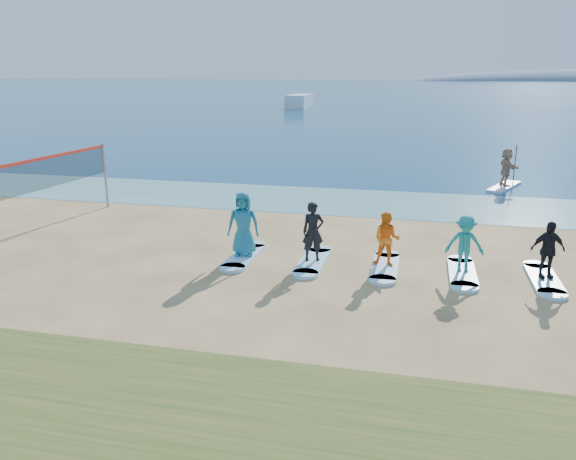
% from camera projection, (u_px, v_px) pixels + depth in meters
% --- Properties ---
extents(ground, '(600.00, 600.00, 0.00)m').
position_uv_depth(ground, '(325.00, 301.00, 13.25)').
color(ground, tan).
rests_on(ground, ground).
extents(shallow_water, '(600.00, 600.00, 0.00)m').
position_uv_depth(shallow_water, '(368.00, 202.00, 23.08)').
color(shallow_water, teal).
rests_on(shallow_water, ground).
extents(ocean, '(600.00, 600.00, 0.00)m').
position_uv_depth(ocean, '(417.00, 89.00, 163.03)').
color(ocean, navy).
rests_on(ocean, ground).
extents(volleyball_net, '(0.79, 9.06, 2.50)m').
position_uv_depth(volleyball_net, '(18.00, 180.00, 17.74)').
color(volleyball_net, gray).
rests_on(volleyball_net, ground).
extents(paddleboard, '(1.86, 3.03, 0.12)m').
position_uv_depth(paddleboard, '(504.00, 187.00, 25.95)').
color(paddleboard, silver).
rests_on(paddleboard, ground).
extents(paddleboarder, '(0.94, 1.67, 1.71)m').
position_uv_depth(paddleboarder, '(506.00, 167.00, 25.70)').
color(paddleboarder, tan).
rests_on(paddleboarder, paddleboard).
extents(boat_offshore_a, '(2.93, 6.96, 1.86)m').
position_uv_depth(boat_offshore_a, '(300.00, 108.00, 80.97)').
color(boat_offshore_a, silver).
rests_on(boat_offshore_a, ground).
extents(surfboard_0, '(0.70, 2.20, 0.09)m').
position_uv_depth(surfboard_0, '(244.00, 256.00, 16.31)').
color(surfboard_0, '#A4E1FF').
rests_on(surfboard_0, ground).
extents(student_0, '(0.98, 0.72, 1.86)m').
position_uv_depth(student_0, '(243.00, 224.00, 16.05)').
color(student_0, teal).
rests_on(student_0, surfboard_0).
extents(surfboard_1, '(0.70, 2.20, 0.09)m').
position_uv_depth(surfboard_1, '(313.00, 261.00, 15.87)').
color(surfboard_1, '#A4E1FF').
rests_on(surfboard_1, ground).
extents(student_1, '(0.71, 0.59, 1.66)m').
position_uv_depth(student_1, '(313.00, 232.00, 15.63)').
color(student_1, black).
rests_on(student_1, surfboard_1).
extents(surfboard_2, '(0.70, 2.20, 0.09)m').
position_uv_depth(surfboard_2, '(385.00, 267.00, 15.42)').
color(surfboard_2, '#A4E1FF').
rests_on(surfboard_2, ground).
extents(student_2, '(0.79, 0.66, 1.50)m').
position_uv_depth(student_2, '(387.00, 239.00, 15.20)').
color(student_2, orange).
rests_on(student_2, surfboard_2).
extents(surfboard_3, '(0.70, 2.20, 0.09)m').
position_uv_depth(surfboard_3, '(462.00, 273.00, 14.97)').
color(surfboard_3, '#A4E1FF').
rests_on(surfboard_3, ground).
extents(student_3, '(0.99, 0.58, 1.53)m').
position_uv_depth(student_3, '(465.00, 244.00, 14.75)').
color(student_3, teal).
rests_on(student_3, surfboard_3).
extents(surfboard_4, '(0.70, 2.20, 0.09)m').
position_uv_depth(surfboard_4, '(544.00, 279.00, 14.53)').
color(surfboard_4, '#A4E1FF').
rests_on(surfboard_4, ground).
extents(student_4, '(0.94, 0.56, 1.50)m').
position_uv_depth(student_4, '(548.00, 250.00, 14.31)').
color(student_4, black).
rests_on(student_4, surfboard_4).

